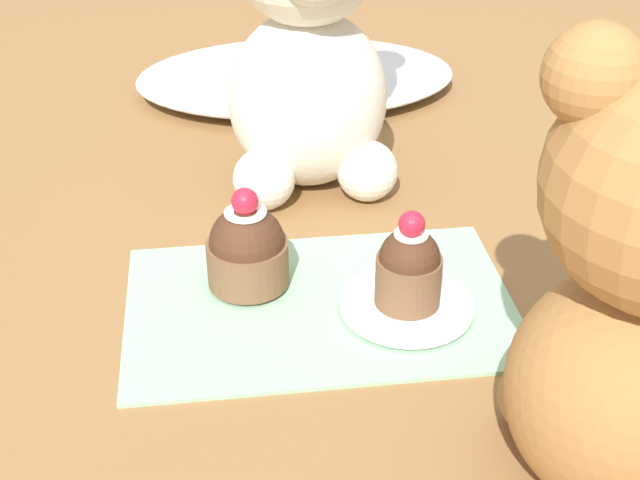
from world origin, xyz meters
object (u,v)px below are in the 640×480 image
teddy_bear_cream (308,43)px  cupcake_near_cream_bear (247,250)px  cupcake_near_tan_bear (409,268)px  saucer_plate (407,304)px

teddy_bear_cream → cupcake_near_cream_bear: (-0.06, -0.16, -0.09)m
cupcake_near_tan_bear → cupcake_near_cream_bear: bearing=156.7°
teddy_bear_cream → cupcake_near_cream_bear: teddy_bear_cream is taller
cupcake_near_cream_bear → saucer_plate: (0.11, -0.05, -0.02)m
saucer_plate → cupcake_near_tan_bear: size_ratio=1.30×
teddy_bear_cream → saucer_plate: teddy_bear_cream is taller
saucer_plate → cupcake_near_tan_bear: (0.00, -0.00, 0.03)m
saucer_plate → teddy_bear_cream: bearing=102.1°
cupcake_near_cream_bear → cupcake_near_tan_bear: same height
cupcake_near_cream_bear → cupcake_near_tan_bear: bearing=-23.3°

